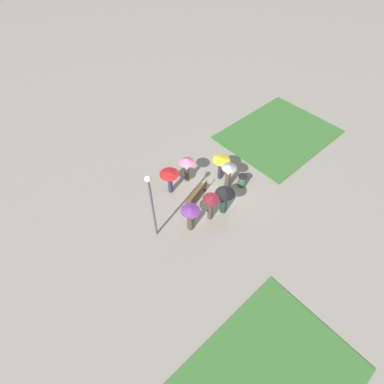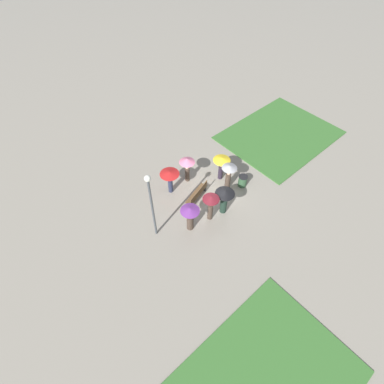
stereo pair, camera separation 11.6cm
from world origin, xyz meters
TOP-DOWN VIEW (x-y plane):
  - ground_plane at (0.00, 0.00)m, footprint 90.00×90.00m
  - lawn_patch_near at (-7.91, -1.10)m, footprint 8.10×6.27m
  - park_bench at (0.81, -0.59)m, footprint 1.90×0.92m
  - lamp_post at (4.18, -0.26)m, footprint 0.32×0.32m
  - trash_bin at (-2.08, 0.44)m, footprint 0.58×0.58m
  - crowd_person_pink at (0.23, -2.19)m, footprint 0.97×0.97m
  - crowd_person_yellow at (-1.49, -0.94)m, footprint 1.08×1.08m
  - crowd_person_maroon at (1.21, 0.94)m, footprint 0.94×0.94m
  - crowd_person_red at (1.62, -2.16)m, footprint 1.18×1.18m
  - crowd_person_grey at (-1.25, -0.07)m, footprint 0.92×0.92m
  - crowd_person_black at (0.29, 1.09)m, footprint 1.12×1.12m
  - crowd_person_purple at (2.51, 0.70)m, footprint 1.06×1.06m

SIDE VIEW (x-z plane):
  - ground_plane at x=0.00m, z-range 0.00..0.00m
  - lawn_patch_near at x=-7.91m, z-range 0.00..0.06m
  - trash_bin at x=-2.08m, z-range 0.00..0.80m
  - park_bench at x=0.81m, z-range 0.02..0.92m
  - crowd_person_purple at x=2.51m, z-range 0.33..2.12m
  - crowd_person_grey at x=-1.25m, z-range 0.30..2.19m
  - crowd_person_black at x=0.29m, z-range 0.39..2.22m
  - crowd_person_yellow at x=-1.49m, z-range 0.44..2.20m
  - crowd_person_red at x=1.62m, z-range 0.49..2.22m
  - crowd_person_maroon at x=1.21m, z-range 0.43..2.38m
  - crowd_person_pink at x=0.23m, z-range 0.48..2.34m
  - lamp_post at x=4.18m, z-range 0.64..5.26m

